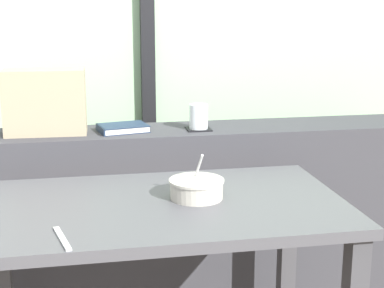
{
  "coord_description": "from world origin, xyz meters",
  "views": [
    {
      "loc": [
        -0.3,
        -1.84,
        1.36
      ],
      "look_at": [
        0.11,
        0.32,
        0.83
      ],
      "focal_mm": 54.96,
      "sensor_mm": 36.0,
      "label": 1
    }
  ],
  "objects_px": {
    "breakfast_table": "(160,236)",
    "coaster_square": "(198,129)",
    "soup_bowl": "(197,189)",
    "juice_glass": "(199,118)",
    "closed_book": "(122,128)",
    "fork_utensil": "(62,238)",
    "throw_pillow": "(45,102)"
  },
  "relations": [
    {
      "from": "breakfast_table",
      "to": "coaster_square",
      "type": "xyz_separation_m",
      "value": [
        0.24,
        0.59,
        0.22
      ]
    },
    {
      "from": "coaster_square",
      "to": "soup_bowl",
      "type": "xyz_separation_m",
      "value": [
        -0.12,
        -0.57,
        -0.07
      ]
    },
    {
      "from": "juice_glass",
      "to": "closed_book",
      "type": "relative_size",
      "value": 0.46
    },
    {
      "from": "breakfast_table",
      "to": "soup_bowl",
      "type": "height_order",
      "value": "soup_bowl"
    },
    {
      "from": "juice_glass",
      "to": "coaster_square",
      "type": "bearing_deg",
      "value": 0.0
    },
    {
      "from": "fork_utensil",
      "to": "coaster_square",
      "type": "bearing_deg",
      "value": 44.08
    },
    {
      "from": "closed_book",
      "to": "breakfast_table",
      "type": "bearing_deg",
      "value": -83.41
    },
    {
      "from": "closed_book",
      "to": "soup_bowl",
      "type": "distance_m",
      "value": 0.63
    },
    {
      "from": "coaster_square",
      "to": "juice_glass",
      "type": "bearing_deg",
      "value": 0.0
    },
    {
      "from": "breakfast_table",
      "to": "closed_book",
      "type": "xyz_separation_m",
      "value": [
        -0.07,
        0.62,
        0.23
      ]
    },
    {
      "from": "coaster_square",
      "to": "throw_pillow",
      "type": "relative_size",
      "value": 0.31
    },
    {
      "from": "soup_bowl",
      "to": "fork_utensil",
      "type": "relative_size",
      "value": 1.06
    },
    {
      "from": "breakfast_table",
      "to": "soup_bowl",
      "type": "relative_size",
      "value": 6.57
    },
    {
      "from": "juice_glass",
      "to": "soup_bowl",
      "type": "height_order",
      "value": "juice_glass"
    },
    {
      "from": "coaster_square",
      "to": "closed_book",
      "type": "distance_m",
      "value": 0.32
    },
    {
      "from": "soup_bowl",
      "to": "fork_utensil",
      "type": "height_order",
      "value": "soup_bowl"
    },
    {
      "from": "juice_glass",
      "to": "throw_pillow",
      "type": "distance_m",
      "value": 0.63
    },
    {
      "from": "juice_glass",
      "to": "soup_bowl",
      "type": "bearing_deg",
      "value": -101.86
    },
    {
      "from": "closed_book",
      "to": "soup_bowl",
      "type": "height_order",
      "value": "soup_bowl"
    },
    {
      "from": "coaster_square",
      "to": "throw_pillow",
      "type": "height_order",
      "value": "throw_pillow"
    },
    {
      "from": "juice_glass",
      "to": "fork_utensil",
      "type": "bearing_deg",
      "value": -122.71
    },
    {
      "from": "breakfast_table",
      "to": "fork_utensil",
      "type": "xyz_separation_m",
      "value": [
        -0.3,
        -0.25,
        0.12
      ]
    },
    {
      "from": "soup_bowl",
      "to": "breakfast_table",
      "type": "bearing_deg",
      "value": -169.74
    },
    {
      "from": "coaster_square",
      "to": "breakfast_table",
      "type": "bearing_deg",
      "value": -112.32
    },
    {
      "from": "coaster_square",
      "to": "juice_glass",
      "type": "xyz_separation_m",
      "value": [
        0.0,
        0.0,
        0.05
      ]
    },
    {
      "from": "throw_pillow",
      "to": "breakfast_table",
      "type": "bearing_deg",
      "value": -59.04
    },
    {
      "from": "breakfast_table",
      "to": "coaster_square",
      "type": "relative_size",
      "value": 11.82
    },
    {
      "from": "coaster_square",
      "to": "throw_pillow",
      "type": "distance_m",
      "value": 0.63
    },
    {
      "from": "closed_book",
      "to": "throw_pillow",
      "type": "bearing_deg",
      "value": 178.46
    },
    {
      "from": "soup_bowl",
      "to": "juice_glass",
      "type": "bearing_deg",
      "value": 78.14
    },
    {
      "from": "soup_bowl",
      "to": "closed_book",
      "type": "bearing_deg",
      "value": 108.12
    },
    {
      "from": "closed_book",
      "to": "throw_pillow",
      "type": "relative_size",
      "value": 0.68
    }
  ]
}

